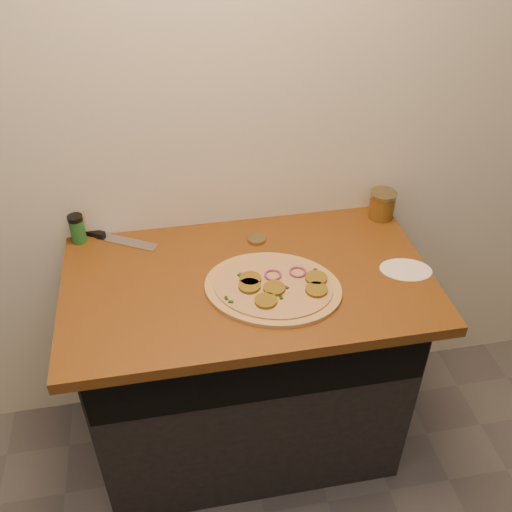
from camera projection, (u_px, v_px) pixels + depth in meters
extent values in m
cube|color=beige|center=(229.00, 106.00, 1.85)|extent=(4.00, 0.02, 2.70)
cube|color=black|center=(247.00, 366.00, 2.17)|extent=(1.10, 0.60, 0.86)
cube|color=brown|center=(248.00, 281.00, 1.88)|extent=(1.20, 0.70, 0.04)
cylinder|color=tan|center=(273.00, 288.00, 1.81)|extent=(0.56, 0.56, 0.01)
cylinder|color=#D0C089|center=(273.00, 286.00, 1.80)|extent=(0.48, 0.48, 0.01)
cylinder|color=brown|center=(250.00, 279.00, 1.81)|extent=(0.07, 0.07, 0.01)
cylinder|color=brown|center=(316.00, 278.00, 1.82)|extent=(0.07, 0.07, 0.01)
cylinder|color=brown|center=(316.00, 290.00, 1.77)|extent=(0.07, 0.07, 0.01)
cylinder|color=brown|center=(266.00, 301.00, 1.73)|extent=(0.07, 0.07, 0.01)
cylinder|color=brown|center=(249.00, 286.00, 1.79)|extent=(0.07, 0.07, 0.01)
cylinder|color=brown|center=(274.00, 288.00, 1.78)|extent=(0.07, 0.07, 0.01)
torus|color=#7B2E61|center=(273.00, 275.00, 1.83)|extent=(0.06, 0.06, 0.01)
torus|color=#7B2E61|center=(298.00, 272.00, 1.85)|extent=(0.06, 0.06, 0.01)
torus|color=#7B2E61|center=(276.00, 287.00, 1.78)|extent=(0.06, 0.06, 0.01)
cube|color=black|center=(268.00, 293.00, 1.76)|extent=(0.02, 0.02, 0.00)
cube|color=black|center=(257.00, 279.00, 1.82)|extent=(0.02, 0.02, 0.00)
cube|color=black|center=(316.00, 296.00, 1.76)|extent=(0.02, 0.02, 0.00)
cube|color=black|center=(231.00, 302.00, 1.73)|extent=(0.02, 0.01, 0.00)
cube|color=black|center=(226.00, 298.00, 1.75)|extent=(0.01, 0.02, 0.00)
cube|color=black|center=(286.00, 287.00, 1.79)|extent=(0.02, 0.02, 0.00)
cube|color=black|center=(266.00, 301.00, 1.74)|extent=(0.02, 0.02, 0.00)
cube|color=black|center=(267.00, 296.00, 1.75)|extent=(0.02, 0.02, 0.00)
cube|color=black|center=(240.00, 275.00, 1.84)|extent=(0.02, 0.02, 0.00)
cube|color=black|center=(281.00, 298.00, 1.75)|extent=(0.01, 0.02, 0.00)
cube|color=black|center=(316.00, 270.00, 1.85)|extent=(0.01, 0.02, 0.00)
cube|color=black|center=(273.00, 296.00, 1.76)|extent=(0.02, 0.02, 0.00)
cube|color=black|center=(320.00, 273.00, 1.84)|extent=(0.02, 0.02, 0.00)
cube|color=black|center=(314.00, 273.00, 1.84)|extent=(0.01, 0.02, 0.00)
cube|color=#B7BAC1|center=(127.00, 242.00, 2.01)|extent=(0.22, 0.15, 0.01)
cube|color=black|center=(89.00, 232.00, 2.05)|extent=(0.12, 0.08, 0.02)
cylinder|color=#968657|center=(257.00, 239.00, 2.02)|extent=(0.09, 0.09, 0.01)
cylinder|color=maroon|center=(382.00, 207.00, 2.11)|extent=(0.09, 0.09, 0.09)
cylinder|color=#968657|center=(384.00, 194.00, 2.08)|extent=(0.10, 0.10, 0.02)
cylinder|color=#1D5D27|center=(78.00, 231.00, 1.99)|extent=(0.05, 0.05, 0.09)
cylinder|color=black|center=(75.00, 218.00, 1.96)|extent=(0.05, 0.05, 0.02)
cylinder|color=white|center=(406.00, 270.00, 1.89)|extent=(0.21, 0.21, 0.00)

